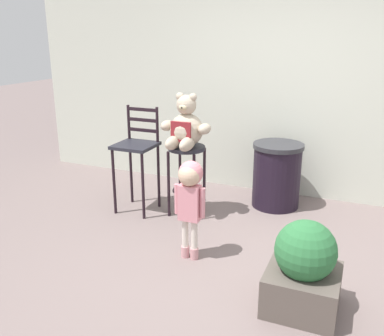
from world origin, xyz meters
TOP-DOWN VIEW (x-y plane):
  - ground_plane at (0.00, 0.00)m, footprint 24.00×24.00m
  - building_wall at (0.00, 2.21)m, footprint 6.82×0.30m
  - bar_stool_with_teddy at (-0.78, 1.01)m, footprint 0.40×0.40m
  - teddy_bear at (-0.78, 0.98)m, footprint 0.55×0.49m
  - child_walking at (-0.36, 0.12)m, footprint 0.29×0.23m
  - trash_bin at (0.09, 1.61)m, footprint 0.57×0.57m
  - bar_chair_empty at (-1.33, 0.90)m, footprint 0.43×0.43m
  - planter_with_shrub at (0.69, -0.23)m, footprint 0.52×0.52m

SIDE VIEW (x-z plane):
  - ground_plane at x=0.00m, z-range 0.00..0.00m
  - planter_with_shrub at x=0.69m, z-range -0.03..0.66m
  - trash_bin at x=0.09m, z-range 0.00..0.75m
  - bar_stool_with_teddy at x=-0.78m, z-range 0.17..0.94m
  - child_walking at x=-0.36m, z-range 0.20..1.11m
  - bar_chair_empty at x=-1.33m, z-range 0.11..1.27m
  - teddy_bear at x=-0.78m, z-range 0.70..1.27m
  - building_wall at x=0.00m, z-range 0.00..3.89m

